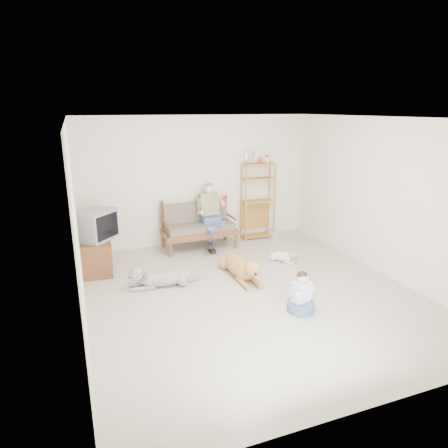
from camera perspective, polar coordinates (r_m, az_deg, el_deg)
name	(u,v)px	position (r m, az deg, el deg)	size (l,w,h in m)	color
floor	(251,292)	(6.48, 3.88, -9.73)	(5.50, 5.50, 0.00)	beige
ceiling	(255,118)	(5.83, 4.40, 14.88)	(5.50, 5.50, 0.00)	silver
wall_back	(199,181)	(8.53, -3.60, 6.21)	(5.00, 5.00, 0.00)	silver
wall_front	(382,283)	(3.83, 21.63, -7.83)	(5.00, 5.00, 0.00)	silver
wall_left	(76,227)	(5.50, -20.33, -0.47)	(5.50, 5.50, 0.00)	silver
wall_right	(386,198)	(7.39, 22.08, 3.47)	(5.50, 5.50, 0.00)	silver
loveseat	(198,225)	(8.35, -3.67, -0.12)	(1.51, 0.72, 0.95)	brown
man	(211,220)	(8.21, -1.87, 0.60)	(0.51, 0.73, 1.19)	#4B5B8A
etagere	(258,200)	(8.91, 4.83, 3.43)	(0.75, 0.33, 1.98)	#AB7135
book_stack	(274,234)	(9.21, 7.11, -1.37)	(0.20, 0.15, 0.13)	white
tv_stand	(97,255)	(7.52, -17.70, -4.24)	(0.57, 0.94, 0.60)	brown
crt_tv	(96,225)	(7.34, -17.82, -0.12)	(0.81, 0.81, 0.53)	slate
wall_outlet	(143,234)	(8.50, -11.53, -1.43)	(0.12, 0.02, 0.08)	white
golden_retriever	(241,267)	(6.95, 2.45, -6.18)	(0.38, 1.50, 0.45)	#B98040
shaggy_dog	(159,278)	(6.70, -9.27, -7.61)	(1.26, 0.34, 0.37)	silver
terrier	(285,256)	(7.72, 8.73, -4.60)	(0.46, 0.60, 0.26)	white
child	(301,297)	(5.93, 10.97, -10.20)	(0.39, 0.39, 0.62)	#4B5B8A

